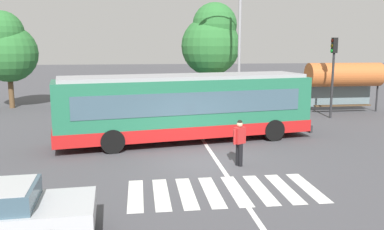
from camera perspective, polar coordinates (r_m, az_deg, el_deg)
ground_plane at (r=15.56m, az=2.15°, el=-6.72°), size 160.00×160.00×0.00m
city_transit_bus at (r=18.76m, az=-0.90°, el=1.10°), size 12.06×4.61×3.06m
pedestrian_crossing_street at (r=15.10m, az=6.61°, el=-3.49°), size 0.51×0.43×1.72m
parked_car_blue at (r=30.28m, az=-14.87°, el=2.52°), size 1.89×4.51×1.35m
parked_car_red at (r=30.02m, az=-10.19°, el=2.63°), size 2.07×4.60×1.35m
parked_car_charcoal at (r=30.41m, az=-4.75°, el=2.84°), size 2.13×4.62×1.35m
parked_car_teal at (r=30.62m, az=0.36°, el=2.92°), size 2.00×4.56×1.35m
parked_car_champagne at (r=30.77m, az=4.98°, el=2.92°), size 1.90×4.51×1.35m
parked_car_silver at (r=31.83m, az=9.82°, el=3.04°), size 1.89×4.51×1.35m
traffic_light_far_corner at (r=26.07m, az=19.03°, el=6.63°), size 0.33×0.32×4.82m
bus_stop_shelter at (r=28.63m, az=20.37°, el=5.16°), size 4.91×1.54×3.25m
twin_arm_street_lamp at (r=28.02m, az=6.67°, el=13.20°), size 4.94×0.32×10.04m
background_tree_left at (r=31.23m, az=-24.39°, el=8.55°), size 3.96×3.96×6.69m
background_tree_right at (r=33.31m, az=2.75°, el=10.38°), size 4.70×4.70×7.71m
crosswalk_painted_stripes at (r=12.75m, az=4.45°, el=-10.49°), size 5.79×2.68×0.01m
lane_center_line at (r=17.53m, az=2.41°, el=-4.82°), size 0.16×24.00×0.01m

